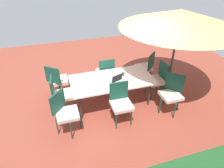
% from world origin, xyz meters
% --- Properties ---
extents(ground_plane, '(10.00, 10.00, 0.02)m').
position_xyz_m(ground_plane, '(0.00, 0.00, -0.01)').
color(ground_plane, brown).
extents(dining_table, '(2.07, 1.06, 0.73)m').
position_xyz_m(dining_table, '(0.00, 0.00, 0.68)').
color(dining_table, silver).
rests_on(dining_table, ground_plane).
extents(patio_umbrella, '(2.94, 2.94, 2.29)m').
position_xyz_m(patio_umbrella, '(-1.71, -0.06, 2.07)').
color(patio_umbrella, '#4C4C4C').
rests_on(patio_umbrella, ground_plane).
extents(chair_southeast, '(0.58, 0.59, 0.98)m').
position_xyz_m(chair_southeast, '(1.31, -0.70, 0.55)').
color(chair_southeast, beige).
rests_on(chair_southeast, ground_plane).
extents(chair_west, '(0.46, 0.46, 0.98)m').
position_xyz_m(chair_west, '(-1.28, 0.05, 0.55)').
color(chair_west, beige).
rests_on(chair_west, ground_plane).
extents(chair_northeast, '(0.59, 0.59, 0.98)m').
position_xyz_m(chair_northeast, '(1.26, 0.67, 0.55)').
color(chair_northeast, beige).
rests_on(chair_northeast, ground_plane).
extents(chair_southwest, '(0.59, 0.59, 0.98)m').
position_xyz_m(chair_southwest, '(-1.28, -0.68, 0.55)').
color(chair_southwest, beige).
rests_on(chair_southwest, ground_plane).
extents(chair_east, '(0.47, 0.46, 0.98)m').
position_xyz_m(chair_east, '(1.30, -0.03, 0.55)').
color(chair_east, beige).
rests_on(chair_east, ground_plane).
extents(chair_south, '(0.46, 0.46, 0.98)m').
position_xyz_m(chair_south, '(-0.04, -0.73, 0.55)').
color(chair_south, beige).
rests_on(chair_south, ground_plane).
extents(chair_northwest, '(0.59, 0.59, 0.98)m').
position_xyz_m(chair_northwest, '(-1.29, 0.74, 0.55)').
color(chair_northwest, beige).
rests_on(chair_northwest, ground_plane).
extents(chair_north, '(0.46, 0.46, 0.98)m').
position_xyz_m(chair_north, '(0.02, 0.71, 0.55)').
color(chair_north, beige).
rests_on(chair_north, ground_plane).
extents(laptop, '(0.39, 0.35, 0.21)m').
position_xyz_m(laptop, '(-0.05, 0.11, 0.78)').
color(laptop, '#B7B7BC').
rests_on(laptop, dining_table).
extents(cup, '(0.06, 0.06, 0.10)m').
position_xyz_m(cup, '(-0.33, -0.09, 0.78)').
color(cup, '#286B33').
rests_on(cup, dining_table).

